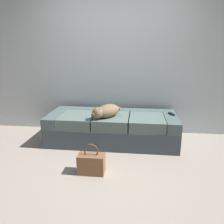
# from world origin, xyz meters

# --- Properties ---
(ground_plane) EXTENTS (10.00, 10.00, 0.00)m
(ground_plane) POSITION_xyz_m (0.00, 0.00, 0.00)
(ground_plane) COLOR #A19789
(back_wall) EXTENTS (6.40, 0.10, 2.80)m
(back_wall) POSITION_xyz_m (0.00, 1.64, 1.40)
(back_wall) COLOR silver
(back_wall) RESTS_ON ground
(couch) EXTENTS (2.03, 0.86, 0.46)m
(couch) POSITION_xyz_m (0.00, 1.06, 0.23)
(couch) COLOR #3E4A53
(couch) RESTS_ON ground
(dog_tan) EXTENTS (0.46, 0.51, 0.19)m
(dog_tan) POSITION_xyz_m (-0.07, 0.87, 0.56)
(dog_tan) COLOR #7B6548
(dog_tan) RESTS_ON couch
(tv_remote) EXTENTS (0.10, 0.16, 0.02)m
(tv_remote) POSITION_xyz_m (0.93, 1.15, 0.47)
(tv_remote) COLOR black
(tv_remote) RESTS_ON couch
(handbag) EXTENTS (0.32, 0.18, 0.38)m
(handbag) POSITION_xyz_m (-0.14, 0.05, 0.13)
(handbag) COLOR brown
(handbag) RESTS_ON ground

